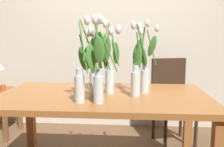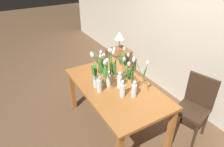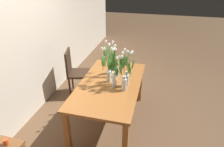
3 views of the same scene
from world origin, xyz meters
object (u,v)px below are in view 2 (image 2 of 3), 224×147
at_px(dining_table, 116,91).
at_px(pillar_candle, 119,51).
at_px(tulip_vase_4, 97,74).
at_px(table_lamp, 119,36).
at_px(side_table, 119,55).
at_px(dining_chair, 195,104).
at_px(tulip_vase_5, 125,84).
at_px(tulip_vase_2, 119,71).
at_px(tulip_vase_3, 110,72).
at_px(tulip_vase_0, 134,81).
at_px(tulip_vase_1, 100,77).

distance_m(dining_table, pillar_candle, 1.51).
distance_m(tulip_vase_4, table_lamp, 1.73).
bearing_deg(side_table, dining_chair, -0.66).
bearing_deg(side_table, dining_table, -33.80).
distance_m(tulip_vase_4, pillar_candle, 1.62).
relative_size(dining_table, side_table, 2.91).
xyz_separation_m(dining_chair, table_lamp, (-2.05, 0.04, 0.33)).
bearing_deg(tulip_vase_5, tulip_vase_2, 168.21).
bearing_deg(tulip_vase_3, tulip_vase_0, 23.75).
xyz_separation_m(tulip_vase_2, pillar_candle, (-1.29, 0.83, -0.40)).
bearing_deg(dining_chair, tulip_vase_1, -120.26).
bearing_deg(table_lamp, dining_chair, -1.22).
bearing_deg(tulip_vase_2, tulip_vase_3, -124.05).
distance_m(tulip_vase_0, table_lamp, 1.90).
relative_size(tulip_vase_4, table_lamp, 1.48).
relative_size(dining_table, tulip_vase_1, 2.81).
bearing_deg(pillar_candle, tulip_vase_4, -43.31).
distance_m(tulip_vase_3, tulip_vase_4, 0.17).
relative_size(tulip_vase_0, tulip_vase_5, 0.97).
xyz_separation_m(tulip_vase_2, tulip_vase_3, (-0.07, -0.10, -0.01)).
height_order(tulip_vase_5, dining_chair, tulip_vase_5).
bearing_deg(tulip_vase_4, tulip_vase_2, 61.15).
relative_size(tulip_vase_4, side_table, 1.07).
xyz_separation_m(tulip_vase_1, tulip_vase_3, (-0.04, 0.16, -0.00)).
xyz_separation_m(tulip_vase_4, side_table, (-1.27, 1.14, -0.52)).
xyz_separation_m(tulip_vase_4, table_lamp, (-1.28, 1.16, -0.10)).
distance_m(tulip_vase_5, side_table, 1.94).
height_order(tulip_vase_0, tulip_vase_1, tulip_vase_1).
xyz_separation_m(dining_table, dining_chair, (0.67, 0.89, -0.12)).
xyz_separation_m(tulip_vase_2, table_lamp, (-1.42, 0.91, -0.13)).
bearing_deg(tulip_vase_5, tulip_vase_1, -139.30).
relative_size(tulip_vase_1, tulip_vase_4, 0.97).
relative_size(table_lamp, pillar_candle, 5.31).
xyz_separation_m(tulip_vase_5, side_table, (-1.63, 0.94, -0.49)).
distance_m(tulip_vase_3, table_lamp, 1.69).
distance_m(tulip_vase_0, side_table, 1.95).
bearing_deg(dining_table, tulip_vase_3, -110.97).
height_order(tulip_vase_2, tulip_vase_3, tulip_vase_3).
xyz_separation_m(dining_table, table_lamp, (-1.38, 0.94, 0.21)).
relative_size(tulip_vase_5, pillar_candle, 7.52).
bearing_deg(tulip_vase_5, dining_chair, 65.86).
bearing_deg(tulip_vase_5, tulip_vase_0, 63.92).
bearing_deg(tulip_vase_2, dining_chair, 53.98).
bearing_deg(tulip_vase_1, dining_chair, 59.74).
bearing_deg(tulip_vase_4, tulip_vase_1, -4.71).
height_order(tulip_vase_0, tulip_vase_3, tulip_vase_3).
bearing_deg(tulip_vase_3, tulip_vase_5, 10.65).
xyz_separation_m(tulip_vase_0, dining_chair, (0.36, 0.82, -0.44)).
xyz_separation_m(side_table, pillar_candle, (0.12, -0.06, 0.16)).
distance_m(tulip_vase_2, pillar_candle, 1.58).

